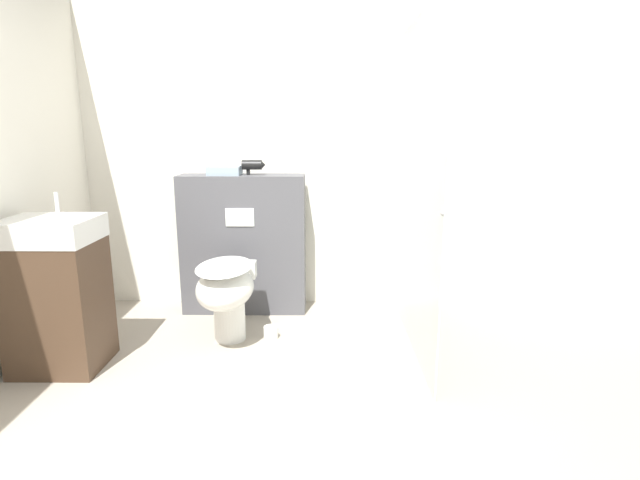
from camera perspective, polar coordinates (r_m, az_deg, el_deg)
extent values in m
plane|color=#9E9384|center=(2.64, -7.03, -21.52)|extent=(12.00, 12.00, 0.00)
cube|color=silver|center=(4.17, -3.92, 9.56)|extent=(8.00, 0.06, 2.50)
cube|color=#4C4C51|center=(4.08, -8.71, -0.47)|extent=(0.99, 0.28, 1.12)
cube|color=white|center=(3.89, -9.15, 2.57)|extent=(0.22, 0.01, 0.14)
cube|color=silver|center=(3.39, 10.99, 6.01)|extent=(0.01, 1.63, 2.19)
sphere|color=#B2B2B7|center=(2.63, 13.98, 3.02)|extent=(0.04, 0.04, 0.04)
cylinder|color=white|center=(3.63, -10.31, -8.20)|extent=(0.22, 0.22, 0.39)
ellipsoid|color=white|center=(3.46, -10.77, -5.36)|extent=(0.38, 0.59, 0.27)
ellipsoid|color=white|center=(3.42, -10.87, -3.02)|extent=(0.37, 0.58, 0.02)
cube|color=white|center=(3.75, -9.84, -3.34)|extent=(0.33, 0.11, 0.12)
cube|color=#473323|center=(3.51, -27.74, -6.63)|extent=(0.52, 0.45, 0.81)
cube|color=white|center=(3.40, -28.56, 0.99)|extent=(0.53, 0.45, 0.15)
cylinder|color=silver|center=(3.48, -27.85, 3.71)|extent=(0.02, 0.02, 0.14)
cylinder|color=black|center=(3.98, -7.79, 8.51)|extent=(0.15, 0.08, 0.08)
cone|color=black|center=(3.97, -6.47, 8.54)|extent=(0.03, 0.06, 0.06)
cylinder|color=black|center=(3.99, -8.21, 7.89)|extent=(0.03, 0.03, 0.07)
cube|color=#8C9EAD|center=(4.01, -10.85, 7.81)|extent=(0.25, 0.20, 0.07)
cylinder|color=white|center=(3.65, -5.64, -10.48)|extent=(0.10, 0.10, 0.09)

